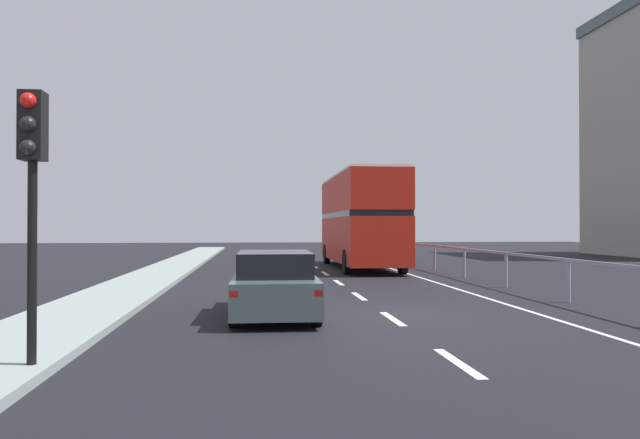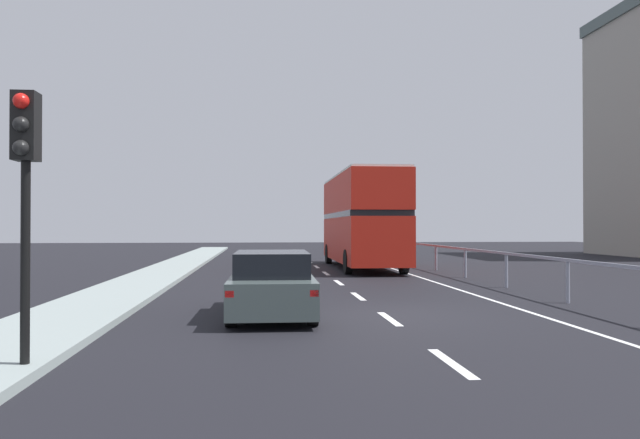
% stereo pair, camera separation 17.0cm
% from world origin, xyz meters
% --- Properties ---
extents(ground_plane, '(73.71, 120.00, 0.10)m').
position_xyz_m(ground_plane, '(0.00, 0.00, -0.05)').
color(ground_plane, black).
extents(near_sidewalk_kerb, '(2.21, 80.00, 0.14)m').
position_xyz_m(near_sidewalk_kerb, '(-6.57, 0.00, 0.07)').
color(near_sidewalk_kerb, gray).
rests_on(near_sidewalk_kerb, ground).
extents(lane_paint_markings, '(3.48, 46.00, 0.01)m').
position_xyz_m(lane_paint_markings, '(2.08, 8.41, 0.00)').
color(lane_paint_markings, silver).
rests_on(lane_paint_markings, ground).
extents(bridge_side_railing, '(0.10, 42.00, 1.12)m').
position_xyz_m(bridge_side_railing, '(5.01, 9.00, 0.91)').
color(bridge_side_railing, gray).
rests_on(bridge_side_railing, ground).
extents(double_decker_bus_red, '(2.61, 10.27, 4.30)m').
position_xyz_m(double_decker_bus_red, '(1.99, 14.49, 2.30)').
color(double_decker_bus_red, '#B21D11').
rests_on(double_decker_bus_red, ground).
extents(hatchback_car_near, '(1.83, 4.46, 1.38)m').
position_xyz_m(hatchback_car_near, '(-2.43, -0.00, 0.67)').
color(hatchback_car_near, '#465251').
rests_on(hatchback_car_near, ground).
extents(traffic_signal_pole, '(0.30, 0.42, 3.54)m').
position_xyz_m(traffic_signal_pole, '(-5.73, -4.98, 2.80)').
color(traffic_signal_pole, black).
rests_on(traffic_signal_pole, near_sidewalk_kerb).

